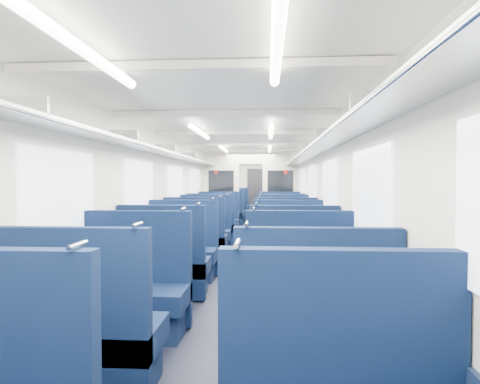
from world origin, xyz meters
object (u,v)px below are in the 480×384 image
seat_19 (280,223)px  seat_14 (204,234)px  seat_18 (218,222)px  seat_24 (232,210)px  seat_13 (285,242)px  seat_25 (276,210)px  seat_27 (276,208)px  seat_15 (283,234)px  seat_26 (235,208)px  seat_23 (277,213)px  end_door (256,192)px  seat_5 (314,341)px  bulkhead (251,190)px  seat_12 (196,241)px  seat_6 (133,295)px  seat_4 (80,340)px  seat_9 (293,269)px  seat_7 (301,294)px  seat_17 (281,228)px  seat_8 (165,268)px  seat_20 (226,216)px  seat_21 (278,216)px  seat_22 (229,213)px  seat_16 (212,228)px  seat_10 (181,254)px  seat_11 (289,253)px

seat_19 → seat_14: bearing=-125.3°
seat_18 → seat_24: 4.32m
seat_13 → seat_19: 3.34m
seat_25 → seat_27: same height
seat_15 → seat_26: same height
seat_23 → seat_26: same height
end_door → seat_5: bearing=-86.8°
bulkhead → seat_12: (-0.83, -4.60, -0.85)m
seat_6 → seat_12: (0.00, 3.54, 0.00)m
seat_4 → seat_9: 2.96m
seat_23 → bulkhead: bearing=-112.4°
seat_7 → seat_26: 12.55m
seat_4 → seat_19: 8.21m
seat_9 → seat_17: bearing=90.0°
seat_7 → seat_15: (0.00, 4.47, 0.00)m
seat_12 → seat_18: size_ratio=1.00×
seat_17 → seat_18: same height
seat_24 → seat_13: bearing=-77.8°
seat_6 → seat_9: bearing=38.1°
seat_8 → seat_20: same height
seat_4 → seat_5: 1.66m
seat_9 → seat_15: bearing=90.0°
seat_18 → seat_8: bearing=-90.0°
bulkhead → seat_19: size_ratio=2.26×
seat_9 → seat_23: bearing=90.0°
seat_20 → seat_26: 3.55m
seat_5 → seat_8: (-1.66, 2.29, 0.00)m
seat_18 → seat_14: bearing=-90.0°
seat_25 → seat_27: bearing=90.0°
seat_19 → seat_26: (-1.66, 5.67, 0.00)m
seat_21 → seat_22: same height
seat_5 → seat_23: same height
seat_8 → seat_6: bearing=-90.0°
seat_24 → seat_25: 1.66m
seat_15 → seat_20: (-1.66, 4.41, 0.00)m
seat_14 → seat_18: bearing=90.0°
seat_22 → seat_18: bearing=-90.0°
bulkhead → seat_22: 2.29m
seat_5 → seat_6: size_ratio=1.00×
seat_17 → seat_5: bearing=-90.0°
seat_5 → seat_16: same height
seat_10 → seat_15: 2.87m
seat_6 → seat_11: (1.66, 2.39, 0.00)m
seat_8 → seat_10: 1.01m
seat_8 → seat_19: same height
seat_20 → seat_12: bearing=-90.0°
seat_27 → seat_16: bearing=-103.7°
seat_9 → seat_26: 11.38m
seat_26 → seat_27: bearing=-2.0°
seat_9 → seat_26: size_ratio=1.00×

